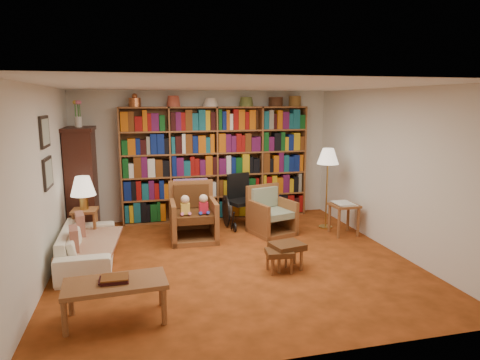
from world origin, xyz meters
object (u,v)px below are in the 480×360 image
object	(u,v)px
sofa	(88,245)
armchair_leather	(193,215)
side_table_lamp	(85,220)
coffee_table	(115,286)
side_table_papers	(344,210)
floor_lamp	(328,160)
armchair_sage	(270,215)
footstool_b	(287,248)
footstool_a	(279,254)
wheelchair	(240,202)

from	to	relation	value
sofa	armchair_leather	bearing A→B (deg)	-65.25
side_table_lamp	coffee_table	world-z (taller)	side_table_lamp
armchair_leather	side_table_papers	world-z (taller)	armchair_leather
floor_lamp	armchair_leather	bearing A→B (deg)	-179.52
armchair_sage	coffee_table	bearing A→B (deg)	-134.68
side_table_papers	footstool_b	world-z (taller)	side_table_papers
floor_lamp	footstool_a	xyz separation A→B (m)	(-1.51, -1.77, -1.02)
side_table_lamp	armchair_leather	distance (m)	1.72
sofa	side_table_papers	world-z (taller)	side_table_papers
armchair_sage	floor_lamp	bearing A→B (deg)	1.38
side_table_lamp	footstool_a	world-z (taller)	side_table_lamp
side_table_lamp	side_table_papers	xyz separation A→B (m)	(4.30, -0.39, 0.00)
armchair_leather	wheelchair	xyz separation A→B (m)	(0.96, 0.55, 0.05)
sofa	coffee_table	world-z (taller)	sofa
armchair_sage	sofa	bearing A→B (deg)	-165.65
footstool_a	footstool_b	xyz separation A→B (m)	(0.14, 0.09, 0.05)
floor_lamp	side_table_papers	world-z (taller)	floor_lamp
sofa	side_table_papers	xyz separation A→B (m)	(4.20, 0.34, 0.18)
coffee_table	footstool_b	bearing A→B (deg)	22.11
armchair_leather	footstool_a	xyz separation A→B (m)	(0.95, -1.75, -0.15)
armchair_leather	wheelchair	size ratio (longest dim) A/B	1.00
coffee_table	floor_lamp	bearing A→B (deg)	35.64
footstool_a	armchair_leather	bearing A→B (deg)	118.40
footstool_b	side_table_papers	bearing A→B (deg)	39.53
armchair_leather	wheelchair	world-z (taller)	armchair_leather
side_table_papers	armchair_leather	bearing A→B (deg)	170.60
armchair_sage	footstool_a	xyz separation A→B (m)	(-0.43, -1.75, -0.07)
sofa	armchair_leather	distance (m)	1.80
wheelchair	sofa	bearing A→B (deg)	-152.83
floor_lamp	coffee_table	size ratio (longest dim) A/B	1.35
wheelchair	side_table_lamp	bearing A→B (deg)	-167.56
armchair_sage	floor_lamp	distance (m)	1.44
armchair_leather	side_table_papers	size ratio (longest dim) A/B	1.70
footstool_a	wheelchair	bearing A→B (deg)	89.67
wheelchair	footstool_a	world-z (taller)	wheelchair
wheelchair	side_table_papers	bearing A→B (deg)	-31.06
side_table_lamp	armchair_leather	world-z (taller)	armchair_leather
wheelchair	coffee_table	size ratio (longest dim) A/B	0.89
floor_lamp	coffee_table	world-z (taller)	floor_lamp
sofa	wheelchair	size ratio (longest dim) A/B	1.83
footstool_b	sofa	bearing A→B (deg)	161.86
footstool_a	armchair_sage	bearing A→B (deg)	76.06
sofa	floor_lamp	world-z (taller)	floor_lamp
armchair_sage	side_table_lamp	bearing A→B (deg)	-179.36
side_table_lamp	floor_lamp	distance (m)	4.26
floor_lamp	side_table_lamp	bearing A→B (deg)	-179.17
armchair_leather	footstool_a	world-z (taller)	armchair_leather
side_table_papers	footstool_b	xyz separation A→B (m)	(-1.49, -1.23, -0.15)
footstool_b	coffee_table	xyz separation A→B (m)	(-2.25, -0.91, 0.08)
side_table_lamp	wheelchair	world-z (taller)	wheelchair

